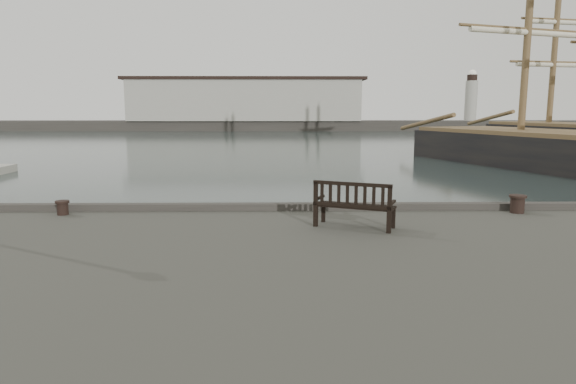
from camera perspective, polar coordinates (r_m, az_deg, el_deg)
name	(u,v)px	position (r m, az deg, el deg)	size (l,w,h in m)	color
ground	(311,265)	(14.14, 2.52, -8.10)	(400.00, 400.00, 0.00)	black
breakwater	(262,109)	(105.55, -2.89, 9.17)	(140.00, 9.50, 12.20)	#383530
bench	(354,213)	(11.62, 7.36, -2.36)	(1.87, 1.28, 1.02)	black
bollard_left	(63,208)	(14.15, -23.76, -1.61)	(0.34, 0.34, 0.36)	black
bollard_right	(517,204)	(14.45, 24.14, -1.22)	(0.44, 0.44, 0.46)	black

